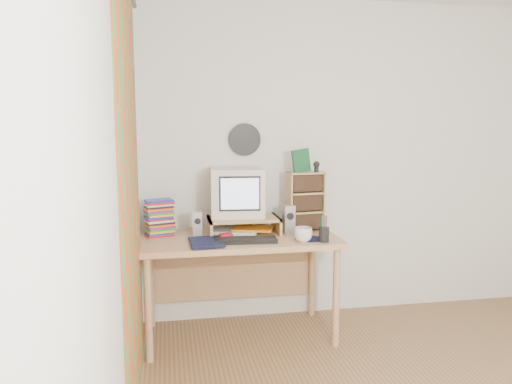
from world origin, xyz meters
name	(u,v)px	position (x,y,z in m)	size (l,w,h in m)	color
back_wall	(357,161)	(0.00, 1.75, 1.25)	(3.50, 3.50, 0.00)	white
left_wall	(113,201)	(-1.75, 0.00, 1.25)	(3.50, 3.50, 0.00)	white
curtain	(131,205)	(-1.71, 0.48, 1.15)	(2.20, 2.20, 0.00)	#D6431E
wall_disc	(245,140)	(-0.93, 1.73, 1.43)	(0.25, 0.25, 0.02)	black
desk	(238,252)	(-1.03, 1.44, 0.62)	(1.40, 0.70, 0.75)	tan
monitor_riser	(243,221)	(-0.98, 1.48, 0.84)	(0.52, 0.30, 0.12)	tan
crt_monitor	(237,192)	(-1.02, 1.53, 1.05)	(0.38, 0.38, 0.36)	beige
speaker_left	(197,224)	(-1.32, 1.45, 0.84)	(0.07, 0.07, 0.18)	#ACADB1
speaker_right	(289,219)	(-0.65, 1.42, 0.85)	(0.08, 0.08, 0.21)	#ACADB1
keyboard	(246,240)	(-1.01, 1.20, 0.76)	(0.42, 0.14, 0.03)	black
dvd_stack	(159,218)	(-1.59, 1.51, 0.88)	(0.19, 0.13, 0.26)	brown
cd_rack	(305,201)	(-0.51, 1.50, 0.97)	(0.27, 0.14, 0.44)	tan
mug	(303,235)	(-0.62, 1.15, 0.80)	(0.13, 0.13, 0.10)	silver
diary	(190,241)	(-1.39, 1.19, 0.78)	(0.27, 0.20, 0.05)	black
mousepad	(309,239)	(-0.55, 1.22, 0.75)	(0.20, 0.20, 0.00)	black
pen_cup	(324,232)	(-0.48, 1.12, 0.82)	(0.07, 0.07, 0.14)	black
papers	(242,230)	(-0.99, 1.50, 0.77)	(0.33, 0.24, 0.04)	silver
red_box	(226,237)	(-1.13, 1.30, 0.77)	(0.09, 0.06, 0.04)	red
game_box	(301,161)	(-0.54, 1.50, 1.28)	(0.13, 0.03, 0.17)	#164F2C
webcam	(316,167)	(-0.43, 1.47, 1.24)	(0.05, 0.05, 0.08)	black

